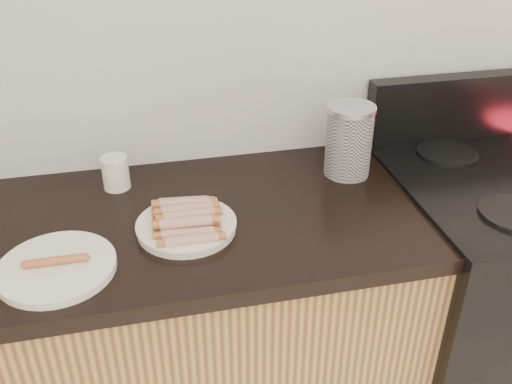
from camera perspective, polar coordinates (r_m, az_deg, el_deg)
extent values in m
cube|color=silver|center=(1.58, -2.20, 16.72)|extent=(4.00, 0.04, 2.60)
cube|color=#AC8342|center=(1.79, -23.21, -17.08)|extent=(2.20, 0.59, 0.86)
cube|color=black|center=(2.01, 22.98, -9.99)|extent=(0.76, 0.65, 0.90)
cube|color=black|center=(1.93, 21.82, 8.15)|extent=(0.76, 0.06, 0.20)
cylinder|color=black|center=(1.79, 18.59, 3.74)|extent=(0.18, 0.18, 0.01)
cylinder|color=white|center=(1.39, -6.96, -3.51)|extent=(0.24, 0.24, 0.02)
cylinder|color=white|center=(1.32, -19.29, -7.15)|extent=(0.26, 0.26, 0.02)
cylinder|color=#9A3339|center=(1.31, -6.59, -4.78)|extent=(0.12, 0.03, 0.03)
cylinder|color=#9A3339|center=(1.33, -6.73, -4.09)|extent=(0.12, 0.03, 0.03)
cylinder|color=#9A3339|center=(1.35, -6.87, -3.43)|extent=(0.12, 0.03, 0.03)
cylinder|color=#9A3339|center=(1.38, -7.01, -2.79)|extent=(0.12, 0.03, 0.03)
cylinder|color=#9A3339|center=(1.40, -7.14, -2.17)|extent=(0.12, 0.03, 0.03)
cylinder|color=#9A3339|center=(1.42, -7.27, -1.58)|extent=(0.12, 0.03, 0.03)
cylinder|color=#9A3339|center=(1.45, -7.39, -1.00)|extent=(0.12, 0.03, 0.03)
cylinder|color=#9A3339|center=(1.33, -6.86, -2.97)|extent=(0.12, 0.03, 0.03)
cylinder|color=#9A3339|center=(1.35, -7.00, -2.33)|extent=(0.12, 0.03, 0.03)
cylinder|color=#9A3339|center=(1.38, -7.13, -1.71)|extent=(0.12, 0.03, 0.03)
cylinder|color=#9A3339|center=(1.40, -7.26, -1.11)|extent=(0.12, 0.03, 0.03)
cylinder|color=#C17E4A|center=(1.31, -19.43, -6.50)|extent=(0.12, 0.02, 0.02)
cylinder|color=silver|center=(1.60, 9.26, 4.88)|extent=(0.13, 0.13, 0.19)
cylinder|color=silver|center=(1.56, 9.57, 8.25)|extent=(0.13, 0.13, 0.01)
cylinder|color=white|center=(1.58, -13.86, 1.89)|extent=(0.08, 0.08, 0.09)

